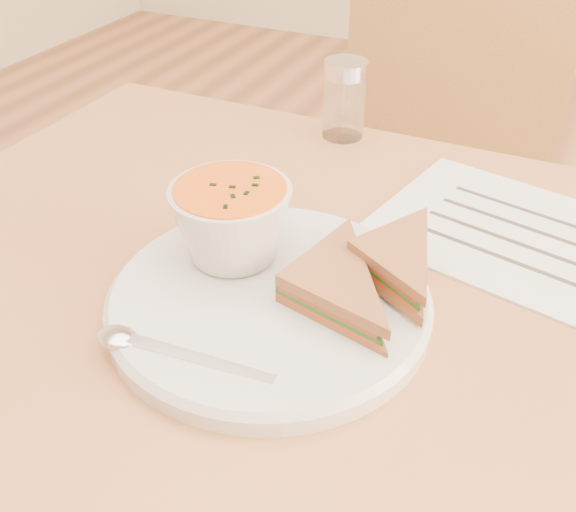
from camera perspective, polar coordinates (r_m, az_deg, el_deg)
The scene contains 9 objects.
dining_table at distance 0.92m, azimuth 2.49°, elevation -20.59°, with size 1.00×0.70×0.75m, color #9C5930, non-canonical shape.
chair_far at distance 1.23m, azimuth 13.02°, elevation 0.76°, with size 0.40×0.40×0.91m, color brown, non-canonical shape.
plate at distance 0.60m, azimuth -1.68°, elevation -4.03°, with size 0.30×0.30×0.02m, color silver, non-canonical shape.
soup_bowl at distance 0.62m, azimuth -5.00°, elevation 2.72°, with size 0.12×0.12×0.08m, color silver, non-canonical shape.
sandwich_half_a at distance 0.57m, azimuth -1.13°, elevation -3.13°, with size 0.12×0.12×0.04m, color #9C6137, non-canonical shape.
sandwich_half_b at distance 0.60m, azimuth 5.20°, elevation 0.14°, with size 0.10×0.10×0.03m, color #9C6137, non-canonical shape.
spoon at distance 0.54m, azimuth -9.97°, elevation -8.49°, with size 0.19×0.04×0.01m, color silver, non-canonical shape.
paper_menu at distance 0.74m, azimuth 20.20°, elevation 1.59°, with size 0.31×0.23×0.00m, color white, non-canonical shape.
condiment_shaker at distance 0.90m, azimuth 5.01°, elevation 13.68°, with size 0.06×0.06×0.11m, color silver, non-canonical shape.
Camera 1 is at (0.18, -0.48, 1.14)m, focal length 40.00 mm.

